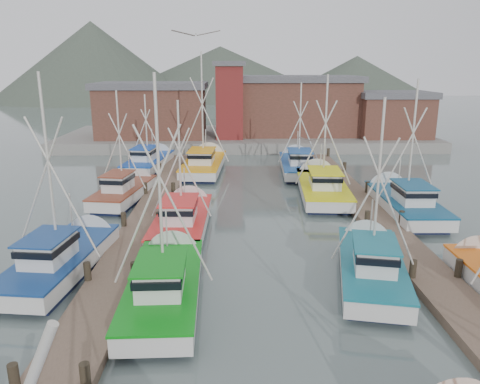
{
  "coord_description": "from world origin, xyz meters",
  "views": [
    {
      "loc": [
        -1.84,
        -20.47,
        9.28
      ],
      "look_at": [
        -1.36,
        4.17,
        2.6
      ],
      "focal_mm": 35.0,
      "sensor_mm": 36.0,
      "label": 1
    }
  ],
  "objects_px": {
    "boat_8": "(183,219)",
    "boat_12": "(205,163)",
    "boat_4": "(166,282)",
    "lookout_tower": "(229,100)"
  },
  "relations": [
    {
      "from": "boat_8",
      "to": "boat_12",
      "type": "height_order",
      "value": "boat_12"
    },
    {
      "from": "boat_4",
      "to": "boat_8",
      "type": "relative_size",
      "value": 1.08
    },
    {
      "from": "boat_4",
      "to": "boat_8",
      "type": "xyz_separation_m",
      "value": [
        -0.09,
        8.26,
        -0.01
      ]
    },
    {
      "from": "lookout_tower",
      "to": "boat_8",
      "type": "xyz_separation_m",
      "value": [
        -2.64,
        -27.58,
        -4.87
      ]
    },
    {
      "from": "lookout_tower",
      "to": "boat_4",
      "type": "bearing_deg",
      "value": -94.06
    },
    {
      "from": "lookout_tower",
      "to": "boat_12",
      "type": "relative_size",
      "value": 0.75
    },
    {
      "from": "lookout_tower",
      "to": "boat_8",
      "type": "bearing_deg",
      "value": -95.46
    },
    {
      "from": "lookout_tower",
      "to": "boat_8",
      "type": "height_order",
      "value": "lookout_tower"
    },
    {
      "from": "boat_4",
      "to": "boat_12",
      "type": "relative_size",
      "value": 0.86
    },
    {
      "from": "boat_4",
      "to": "boat_12",
      "type": "bearing_deg",
      "value": 87.7
    }
  ]
}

